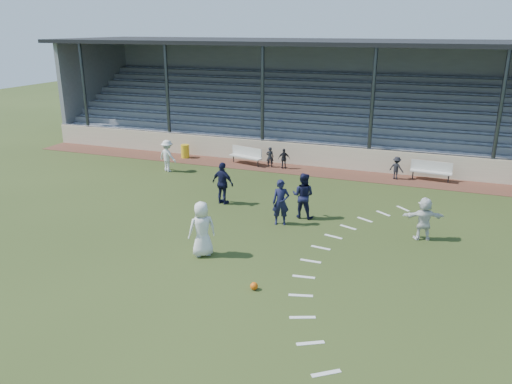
% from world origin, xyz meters
% --- Properties ---
extents(ground, '(90.00, 90.00, 0.00)m').
position_xyz_m(ground, '(0.00, 0.00, 0.00)').
color(ground, '#2C3A18').
rests_on(ground, ground).
extents(cinder_track, '(34.00, 2.00, 0.02)m').
position_xyz_m(cinder_track, '(0.00, 10.50, 0.01)').
color(cinder_track, '#532C21').
rests_on(cinder_track, ground).
extents(retaining_wall, '(34.00, 0.18, 1.20)m').
position_xyz_m(retaining_wall, '(0.00, 11.55, 0.60)').
color(retaining_wall, beige).
rests_on(retaining_wall, ground).
extents(bench_left, '(2.04, 0.96, 0.95)m').
position_xyz_m(bench_left, '(-3.58, 10.62, 0.58)').
color(bench_left, beige).
rests_on(bench_left, cinder_track).
extents(bench_right, '(2.03, 0.62, 0.95)m').
position_xyz_m(bench_right, '(6.22, 10.97, 0.58)').
color(bench_right, beige).
rests_on(bench_right, cinder_track).
extents(trash_bin, '(0.48, 0.48, 0.77)m').
position_xyz_m(trash_bin, '(-7.47, 10.70, 0.41)').
color(trash_bin, gold).
rests_on(trash_bin, cinder_track).
extents(football, '(0.23, 0.23, 0.23)m').
position_xyz_m(football, '(1.75, -2.40, 0.12)').
color(football, '#DA580C').
rests_on(football, ground).
extents(player_white_lead, '(1.10, 1.06, 1.90)m').
position_xyz_m(player_white_lead, '(-0.70, -0.80, 0.95)').
color(player_white_lead, silver).
rests_on(player_white_lead, ground).
extents(player_navy_lead, '(0.75, 0.60, 1.80)m').
position_xyz_m(player_navy_lead, '(0.93, 2.76, 0.90)').
color(player_navy_lead, black).
rests_on(player_navy_lead, ground).
extents(player_navy_mid, '(0.92, 0.73, 1.86)m').
position_xyz_m(player_navy_mid, '(1.54, 3.77, 0.93)').
color(player_navy_mid, black).
rests_on(player_navy_mid, ground).
extents(player_white_wing, '(1.23, 0.91, 1.69)m').
position_xyz_m(player_white_wing, '(-6.98, 7.85, 0.85)').
color(player_white_wing, silver).
rests_on(player_white_wing, ground).
extents(player_navy_wing, '(1.16, 0.69, 1.85)m').
position_xyz_m(player_navy_wing, '(-2.15, 4.17, 0.93)').
color(player_navy_wing, black).
rests_on(player_navy_wing, ground).
extents(player_white_back, '(1.55, 0.87, 1.59)m').
position_xyz_m(player_white_back, '(6.20, 3.17, 0.80)').
color(player_white_back, silver).
rests_on(player_white_back, ground).
extents(sub_left_near, '(0.47, 0.37, 1.12)m').
position_xyz_m(sub_left_near, '(-2.13, 10.45, 0.58)').
color(sub_left_near, black).
rests_on(sub_left_near, cinder_track).
extents(sub_left_far, '(0.70, 0.49, 1.10)m').
position_xyz_m(sub_left_far, '(-1.32, 10.43, 0.57)').
color(sub_left_far, black).
rests_on(sub_left_far, cinder_track).
extents(sub_right, '(0.84, 0.66, 1.15)m').
position_xyz_m(sub_right, '(4.57, 10.54, 0.59)').
color(sub_right, black).
rests_on(sub_right, cinder_track).
extents(grandstand, '(34.60, 9.00, 6.61)m').
position_xyz_m(grandstand, '(0.01, 16.26, 2.20)').
color(grandstand, gray).
rests_on(grandstand, ground).
extents(penalty_arc, '(3.89, 14.63, 0.01)m').
position_xyz_m(penalty_arc, '(4.12, 0.00, 0.01)').
color(penalty_arc, silver).
rests_on(penalty_arc, ground).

